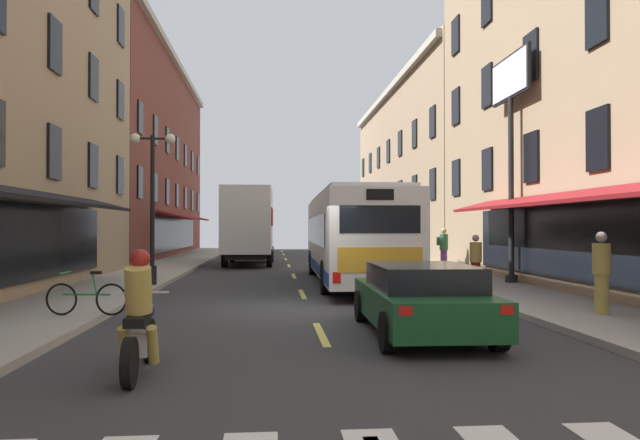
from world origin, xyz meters
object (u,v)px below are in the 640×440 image
Objects in this scene: sedan_mid at (421,298)px; pedestrian_far at (476,261)px; bicycle_near at (87,298)px; billboard_sign at (511,109)px; sedan_near at (251,246)px; pedestrian_near at (444,248)px; street_lamp_twin at (152,200)px; box_truck at (249,226)px; pedestrian_mid at (602,272)px; motorcycle_rider at (140,321)px; transit_bus at (352,236)px.

pedestrian_far is at bearing 62.96° from sedan_mid.
bicycle_near is 1.06× the size of pedestrian_far.
billboard_sign is 4.72× the size of pedestrian_far.
sedan_near is 2.75× the size of bicycle_near.
sedan_mid is 2.51× the size of pedestrian_near.
sedan_mid is 10.95m from street_lamp_twin.
box_truck reaches higher than sedan_near.
pedestrian_near is (8.46, -6.67, -0.94)m from box_truck.
sedan_mid is at bearing 159.17° from pedestrian_mid.
box_truck is 20.93m from pedestrian_mid.
street_lamp_twin reaches higher than sedan_near.
pedestrian_far is (7.30, -13.82, -1.08)m from box_truck.
motorcycle_rider is at bearing 38.46° from pedestrian_near.
billboard_sign reaches higher than street_lamp_twin.
pedestrian_near is at bearing 50.52° from pedestrian_mid.
pedestrian_near is at bearing 40.81° from transit_bus.
pedestrian_near reaches higher than motorcycle_rider.
motorcycle_rider is (-0.36, -32.38, 0.02)m from sedan_near.
street_lamp_twin is at bearing -167.40° from transit_bus.
box_truck is at bearing 88.56° from motorcycle_rider.
pedestrian_near is 12.41m from street_lamp_twin.
bicycle_near is 0.95× the size of pedestrian_near.
pedestrian_near is (9.04, 16.41, 0.39)m from motorcycle_rider.
bicycle_near is 11.03m from pedestrian_far.
sedan_near is 1.04× the size of sedan_mid.
box_truck is 4.53× the size of bicycle_near.
transit_bus reaches higher than sedan_near.
transit_bus is 6.93× the size of pedestrian_mid.
sedan_near is at bearing 95.03° from pedestrian_far.
street_lamp_twin reaches higher than sedan_mid.
pedestrian_mid reaches higher than sedan_near.
billboard_sign reaches higher than pedestrian_near.
transit_bus is 5.92m from pedestrian_near.
pedestrian_near is 1.12× the size of pedestrian_far.
box_truck is (-3.99, 10.53, 0.39)m from transit_bus.
billboard_sign is at bearing 57.99° from sedan_mid.
billboard_sign reaches higher than motorcycle_rider.
transit_bus is 2.64× the size of sedan_mid.
transit_bus is at bearing 89.28° from sedan_mid.
sedan_mid is 2.82× the size of pedestrian_far.
pedestrian_far is (-1.15, -7.15, -0.14)m from pedestrian_near.
street_lamp_twin reaches higher than bicycle_near.
bicycle_near is at bearing 114.58° from motorcycle_rider.
pedestrian_near is 7.25m from pedestrian_far.
bicycle_near is (-6.50, 1.97, -0.16)m from sedan_mid.
transit_bus is 13.40m from motorcycle_rider.
sedan_near is at bearing 89.36° from motorcycle_rider.
billboard_sign is at bearing -0.76° from street_lamp_twin.
sedan_mid is (4.09, -29.86, -0.03)m from sedan_near.
pedestrian_near reaches higher than sedan_near.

